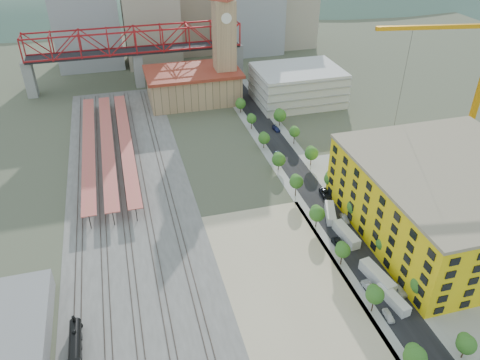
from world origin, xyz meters
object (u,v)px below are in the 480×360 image
object	(u,v)px
locomotive	(75,358)
car_0	(389,316)
clock_tower	(224,30)
construction_building	(450,201)
site_trailer_b	(377,276)
tower_crane	(476,68)
site_trailer_d	(330,213)
site_trailer_c	(346,234)
site_trailer_a	(393,299)

from	to	relation	value
locomotive	car_0	size ratio (longest dim) A/B	5.32
locomotive	car_0	distance (m)	63.26
clock_tower	car_0	world-z (taller)	clock_tower
construction_building	site_trailer_b	bearing A→B (deg)	-154.85
construction_building	locomotive	xyz separation A→B (m)	(-92.00, -16.95, -7.51)
construction_building	tower_crane	bearing A→B (deg)	50.91
tower_crane	site_trailer_b	world-z (taller)	tower_crane
site_trailer_b	construction_building	bearing A→B (deg)	16.35
site_trailer_d	car_0	xyz separation A→B (m)	(-3.00, -35.65, -0.56)
construction_building	site_trailer_b	world-z (taller)	construction_building
clock_tower	site_trailer_c	xyz separation A→B (m)	(8.00, -96.51, -27.37)
site_trailer_c	tower_crane	bearing A→B (deg)	23.07
locomotive	tower_crane	distance (m)	129.33
tower_crane	locomotive	bearing A→B (deg)	-157.92
site_trailer_d	tower_crane	bearing A→B (deg)	37.75
tower_crane	site_trailer_d	size ratio (longest dim) A/B	5.73
site_trailer_a	site_trailer_c	xyz separation A→B (m)	(0.00, 22.68, 0.13)
tower_crane	site_trailer_b	distance (m)	72.70
clock_tower	site_trailer_d	size ratio (longest dim) A/B	5.85
car_0	site_trailer_b	bearing A→B (deg)	78.60
site_trailer_b	site_trailer_a	bearing A→B (deg)	-98.80
construction_building	site_trailer_a	world-z (taller)	construction_building
locomotive	site_trailer_a	world-z (taller)	locomotive
clock_tower	tower_crane	bearing A→B (deg)	-49.87
locomotive	site_trailer_b	distance (m)	66.17
clock_tower	construction_building	distance (m)	107.36
site_trailer_d	car_0	bearing A→B (deg)	-75.90
locomotive	site_trailer_a	xyz separation A→B (m)	(66.00, -2.25, -0.70)
site_trailer_d	clock_tower	bearing A→B (deg)	114.17
tower_crane	site_trailer_b	bearing A→B (deg)	-139.96
site_trailer_c	site_trailer_d	world-z (taller)	site_trailer_c
site_trailer_b	car_0	bearing A→B (deg)	-114.96
construction_building	site_trailer_c	bearing A→B (deg)	172.38
tower_crane	site_trailer_d	xyz separation A→B (m)	(-50.68, -17.30, -30.23)
tower_crane	car_0	world-z (taller)	tower_crane
construction_building	site_trailer_d	bearing A→B (deg)	153.29
construction_building	tower_crane	size ratio (longest dim) A/B	0.99
site_trailer_c	car_0	xyz separation A→B (m)	(-3.00, -26.04, -0.68)
site_trailer_b	clock_tower	bearing A→B (deg)	85.28
car_0	clock_tower	bearing A→B (deg)	97.09
site_trailer_b	site_trailer_d	size ratio (longest dim) A/B	1.15
site_trailer_c	construction_building	bearing A→B (deg)	-12.52
clock_tower	site_trailer_d	bearing A→B (deg)	-84.74
site_trailer_b	car_0	world-z (taller)	site_trailer_b
clock_tower	site_trailer_a	bearing A→B (deg)	-86.16
locomotive	car_0	bearing A→B (deg)	-5.09
site_trailer_d	locomotive	bearing A→B (deg)	-136.62
site_trailer_b	site_trailer_d	world-z (taller)	site_trailer_b
site_trailer_d	site_trailer_c	bearing A→B (deg)	-71.09
site_trailer_a	site_trailer_d	distance (m)	32.28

